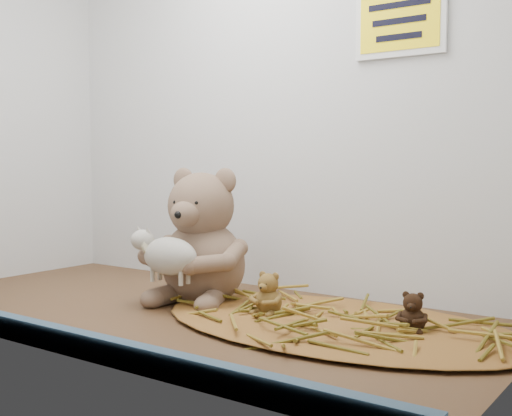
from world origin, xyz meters
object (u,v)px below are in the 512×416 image
Objects in this scene: main_teddy at (203,235)px; toy_lamb at (170,256)px; mini_teddy_brown at (413,310)px; mini_teddy_tan at (269,291)px.

main_teddy is 1.72× the size of toy_lamb.
main_teddy is at bearing 165.73° from mini_teddy_brown.
toy_lamb reaches higher than mini_teddy_brown.
toy_lamb is at bearing -99.58° from main_teddy.
mini_teddy_tan is (19.09, -4.58, -8.41)cm from main_teddy.
main_teddy is at bearing 90.00° from toy_lamb.
main_teddy reaches higher than toy_lamb.
toy_lamb is (0.00, -9.67, -3.16)cm from main_teddy.
toy_lamb is at bearing 177.99° from mini_teddy_brown.
mini_teddy_tan reaches higher than mini_teddy_brown.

